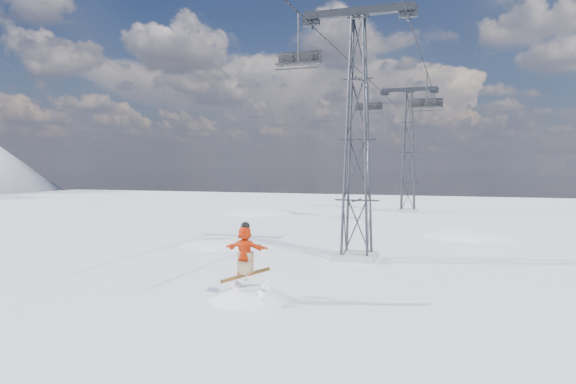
{
  "coord_description": "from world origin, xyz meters",
  "views": [
    {
      "loc": [
        5.2,
        -15.22,
        4.35
      ],
      "look_at": [
        -0.89,
        3.08,
        3.34
      ],
      "focal_mm": 32.0,
      "sensor_mm": 36.0,
      "label": 1
    }
  ],
  "objects_px": {
    "lift_tower_far": "(408,153)",
    "lift_chair_near": "(299,59)",
    "lift_tower_near": "(357,141)",
    "snowboarder_jump": "(249,349)"
  },
  "relations": [
    {
      "from": "lift_tower_near",
      "to": "snowboarder_jump",
      "type": "bearing_deg",
      "value": -103.91
    },
    {
      "from": "lift_tower_far",
      "to": "lift_chair_near",
      "type": "height_order",
      "value": "lift_tower_far"
    },
    {
      "from": "lift_tower_near",
      "to": "lift_tower_far",
      "type": "bearing_deg",
      "value": 90.0
    },
    {
      "from": "lift_tower_near",
      "to": "snowboarder_jump",
      "type": "relative_size",
      "value": 1.75
    },
    {
      "from": "lift_tower_near",
      "to": "lift_tower_far",
      "type": "distance_m",
      "value": 25.0
    },
    {
      "from": "lift_tower_far",
      "to": "lift_tower_near",
      "type": "bearing_deg",
      "value": -90.0
    },
    {
      "from": "lift_tower_far",
      "to": "lift_chair_near",
      "type": "distance_m",
      "value": 27.21
    },
    {
      "from": "snowboarder_jump",
      "to": "lift_chair_near",
      "type": "xyz_separation_m",
      "value": [
        -0.21,
        6.14,
        10.56
      ]
    },
    {
      "from": "lift_tower_near",
      "to": "lift_chair_near",
      "type": "height_order",
      "value": "lift_tower_near"
    },
    {
      "from": "lift_tower_near",
      "to": "lift_chair_near",
      "type": "relative_size",
      "value": 4.72
    }
  ]
}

